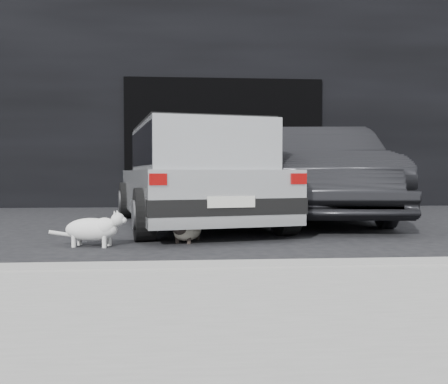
{
  "coord_description": "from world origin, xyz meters",
  "views": [
    {
      "loc": [
        0.27,
        -5.62,
        0.71
      ],
      "look_at": [
        0.64,
        -0.78,
        0.5
      ],
      "focal_mm": 38.0,
      "sensor_mm": 36.0,
      "label": 1
    }
  ],
  "objects": [
    {
      "name": "ground",
      "position": [
        0.0,
        0.0,
        0.0
      ],
      "size": [
        80.0,
        80.0,
        0.0
      ],
      "primitive_type": "plane",
      "color": "black",
      "rests_on": "ground"
    },
    {
      "name": "building_facade",
      "position": [
        1.0,
        6.0,
        2.5
      ],
      "size": [
        34.0,
        4.0,
        5.0
      ],
      "primitive_type": "cube",
      "color": "black",
      "rests_on": "ground"
    },
    {
      "name": "garage_opening",
      "position": [
        1.0,
        3.99,
        1.3
      ],
      "size": [
        4.0,
        0.1,
        2.6
      ],
      "primitive_type": "cube",
      "color": "black",
      "rests_on": "ground"
    },
    {
      "name": "curb",
      "position": [
        1.0,
        -2.6,
        0.06
      ],
      "size": [
        18.0,
        0.25,
        0.12
      ],
      "primitive_type": "cube",
      "color": "gray",
      "rests_on": "ground"
    },
    {
      "name": "sidewalk",
      "position": [
        1.0,
        -3.8,
        0.06
      ],
      "size": [
        18.0,
        2.2,
        0.11
      ],
      "primitive_type": "cube",
      "color": "gray",
      "rests_on": "ground"
    },
    {
      "name": "silver_hatchback",
      "position": [
        0.35,
        0.59,
        0.73
      ],
      "size": [
        2.33,
        3.85,
        1.33
      ],
      "rotation": [
        0.0,
        0.0,
        0.2
      ],
      "color": "silver",
      "rests_on": "ground"
    },
    {
      "name": "second_car",
      "position": [
        2.24,
        1.42,
        0.7
      ],
      "size": [
        1.89,
        4.38,
        1.4
      ],
      "primitive_type": "imported",
      "rotation": [
        0.0,
        0.0,
        -0.1
      ],
      "color": "black",
      "rests_on": "ground"
    },
    {
      "name": "cat_siamese",
      "position": [
        0.25,
        -0.84,
        0.11
      ],
      "size": [
        0.39,
        0.71,
        0.25
      ],
      "rotation": [
        0.0,
        0.0,
        2.82
      ],
      "color": "beige",
      "rests_on": "ground"
    },
    {
      "name": "cat_white",
      "position": [
        -0.61,
        -1.06,
        0.17
      ],
      "size": [
        0.75,
        0.35,
        0.35
      ],
      "rotation": [
        0.0,
        0.0,
        -1.77
      ],
      "color": "white",
      "rests_on": "ground"
    }
  ]
}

